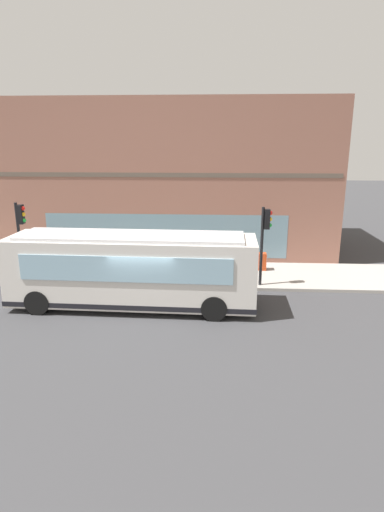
{
  "coord_description": "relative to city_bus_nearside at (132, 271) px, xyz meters",
  "views": [
    {
      "loc": [
        -15.61,
        -2.82,
        6.67
      ],
      "look_at": [
        2.16,
        -1.77,
        1.75
      ],
      "focal_mm": 29.25,
      "sensor_mm": 36.0,
      "label": 1
    }
  ],
  "objects": [
    {
      "name": "traffic_light_down_block",
      "position": [
        2.57,
        5.74,
        1.23
      ],
      "size": [
        0.32,
        0.49,
        3.78
      ],
      "color": "black",
      "rests_on": "sidewalk_curb"
    },
    {
      "name": "pedestrian_near_hydrant",
      "position": [
        4.07,
        7.63,
        -0.49
      ],
      "size": [
        0.32,
        0.32,
        1.6
      ],
      "color": "gold",
      "rests_on": "sidewalk_curb"
    },
    {
      "name": "sidewalk_curb",
      "position": [
        4.25,
        -0.6,
        -1.48
      ],
      "size": [
        4.26,
        40.0,
        0.15
      ],
      "primitive_type": "cube",
      "color": "#9E9991",
      "rests_on": "ground"
    },
    {
      "name": "traffic_light_near_corner",
      "position": [
        2.61,
        -5.64,
        1.16
      ],
      "size": [
        0.32,
        0.49,
        3.68
      ],
      "color": "black",
      "rests_on": "sidewalk_curb"
    },
    {
      "name": "city_bus_nearside",
      "position": [
        0.0,
        0.0,
        0.0
      ],
      "size": [
        2.81,
        10.1,
        3.07
      ],
      "color": "silver",
      "rests_on": "ground"
    },
    {
      "name": "building_corner",
      "position": [
        10.95,
        -0.6,
        2.91
      ],
      "size": [
        9.2,
        19.17,
        8.95
      ],
      "color": "#8C5B4C",
      "rests_on": "ground"
    },
    {
      "name": "ground",
      "position": [
        -0.48,
        -0.6,
        -1.55
      ],
      "size": [
        120.0,
        120.0,
        0.0
      ],
      "primitive_type": "plane",
      "color": "#38383A"
    },
    {
      "name": "pedestrian_by_light_pole",
      "position": [
        5.62,
        5.79,
        -0.34
      ],
      "size": [
        0.32,
        0.32,
        1.83
      ],
      "color": "#3F8C4C",
      "rests_on": "sidewalk_curb"
    },
    {
      "name": "fire_hydrant",
      "position": [
        3.69,
        -4.69,
        -1.04
      ],
      "size": [
        0.35,
        0.35,
        0.74
      ],
      "color": "red",
      "rests_on": "sidewalk_curb"
    },
    {
      "name": "newspaper_vending_box",
      "position": [
        4.99,
        -5.85,
        -0.95
      ],
      "size": [
        0.44,
        0.42,
        0.9
      ],
      "color": "#BF3F19",
      "rests_on": "sidewalk_curb"
    }
  ]
}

